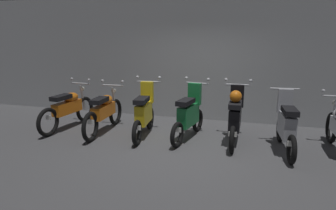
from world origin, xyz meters
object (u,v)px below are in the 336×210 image
object	(u,v)px
motorbike_slot_3	(189,115)
motorbike_slot_5	(286,125)
motorbike_slot_2	(144,113)
motorbike_slot_4	(235,116)
motorbike_slot_1	(104,111)
motorbike_slot_0	(68,108)

from	to	relation	value
motorbike_slot_3	motorbike_slot_5	xyz separation A→B (m)	(1.95, -0.22, -0.00)
motorbike_slot_2	motorbike_slot_3	world-z (taller)	same
motorbike_slot_4	motorbike_slot_5	bearing A→B (deg)	-13.33
motorbike_slot_1	motorbike_slot_3	world-z (taller)	motorbike_slot_3
motorbike_slot_0	motorbike_slot_3	world-z (taller)	motorbike_slot_3
motorbike_slot_1	motorbike_slot_3	bearing A→B (deg)	2.86
motorbike_slot_5	motorbike_slot_2	bearing A→B (deg)	177.51
motorbike_slot_0	motorbike_slot_5	size ratio (longest dim) A/B	1.16
motorbike_slot_4	motorbike_slot_5	xyz separation A→B (m)	(0.98, -0.23, -0.04)
motorbike_slot_2	motorbike_slot_5	size ratio (longest dim) A/B	1.00
motorbike_slot_3	motorbike_slot_4	distance (m)	0.97
motorbike_slot_1	motorbike_slot_3	size ratio (longest dim) A/B	1.17
motorbike_slot_1	motorbike_slot_5	xyz separation A→B (m)	(3.92, -0.12, 0.03)
motorbike_slot_0	motorbike_slot_4	size ratio (longest dim) A/B	1.16
motorbike_slot_1	motorbike_slot_4	bearing A→B (deg)	2.09
motorbike_slot_1	motorbike_slot_5	distance (m)	3.92
motorbike_slot_0	motorbike_slot_5	bearing A→B (deg)	-2.01
motorbike_slot_1	motorbike_slot_2	distance (m)	0.98
motorbike_slot_0	motorbike_slot_4	bearing A→B (deg)	0.87
motorbike_slot_0	motorbike_slot_5	distance (m)	4.90
motorbike_slot_0	motorbike_slot_3	xyz separation A→B (m)	(2.95, 0.05, 0.04)
motorbike_slot_0	motorbike_slot_1	bearing A→B (deg)	-2.80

